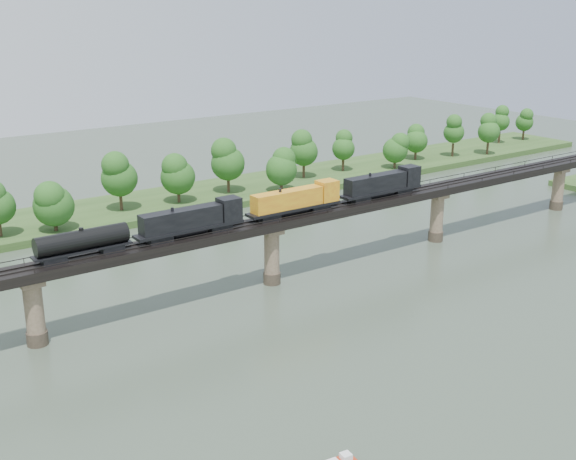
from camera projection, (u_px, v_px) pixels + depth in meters
ground at (392, 349)px, 100.70m from camera, size 400.00×400.00×0.00m
far_bank at (138, 208)px, 166.52m from camera, size 300.00×24.00×1.60m
bridge at (272, 253)px, 122.36m from camera, size 236.00×30.00×11.50m
bridge_superstructure at (271, 218)px, 120.44m from camera, size 220.00×4.90×0.75m
far_treeline at (110, 183)px, 156.08m from camera, size 289.06×17.54×13.60m
freight_train at (262, 207)px, 118.79m from camera, size 73.03×2.85×5.03m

